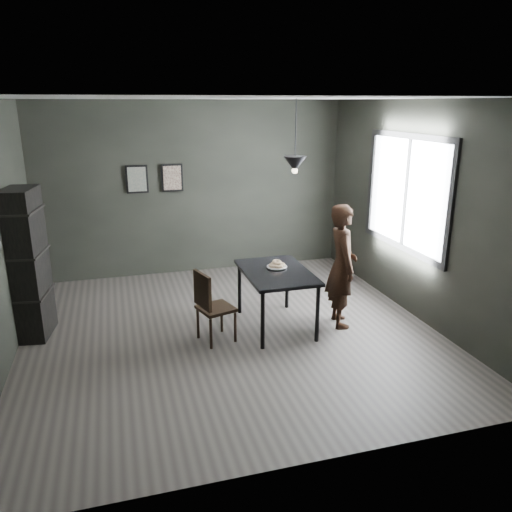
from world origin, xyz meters
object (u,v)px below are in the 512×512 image
object	(u,v)px
white_plate	(277,267)
pendant_lamp	(295,164)
cafe_table	(276,277)
wood_chair	(210,303)
woman	(342,266)
shelf_unit	(28,264)

from	to	relation	value
white_plate	pendant_lamp	distance (m)	1.31
cafe_table	wood_chair	bearing A→B (deg)	-167.46
wood_chair	pendant_lamp	distance (m)	1.94
woman	cafe_table	bearing A→B (deg)	90.06
woman	shelf_unit	distance (m)	3.81
white_plate	pendant_lamp	xyz separation A→B (m)	(0.21, -0.02, 1.29)
cafe_table	pendant_lamp	xyz separation A→B (m)	(0.25, 0.10, 1.38)
cafe_table	woman	distance (m)	0.84
white_plate	woman	bearing A→B (deg)	-19.03
pendant_lamp	white_plate	bearing A→B (deg)	175.42
pendant_lamp	shelf_unit	bearing A→B (deg)	171.12
wood_chair	shelf_unit	bearing A→B (deg)	141.58
cafe_table	wood_chair	xyz separation A→B (m)	(-0.89, -0.20, -0.17)
woman	shelf_unit	world-z (taller)	shelf_unit
white_plate	shelf_unit	distance (m)	3.01
woman	wood_chair	distance (m)	1.73
cafe_table	pendant_lamp	size ratio (longest dim) A/B	1.39
white_plate	wood_chair	distance (m)	1.01
white_plate	woman	size ratio (longest dim) A/B	0.15
woman	pendant_lamp	world-z (taller)	pendant_lamp
cafe_table	woman	xyz separation A→B (m)	(0.82, -0.15, 0.12)
woman	pendant_lamp	bearing A→B (deg)	76.67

